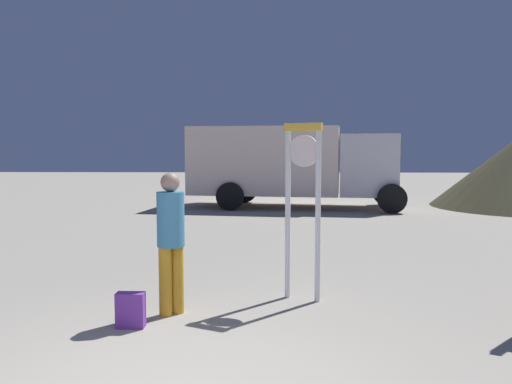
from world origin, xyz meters
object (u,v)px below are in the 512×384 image
Objects in this scene: backpack at (131,310)px; person_near_clock at (171,236)px; standing_clock at (303,192)px; box_truck_near at (290,162)px.

person_near_clock is at bearing 52.31° from backpack.
person_near_clock is at bearing -157.31° from standing_clock.
standing_clock is 10.86m from box_truck_near.
backpack is at bearing -100.22° from box_truck_near.
backpack is (-0.36, -0.47, -0.75)m from person_near_clock.
standing_clock reaches higher than person_near_clock.
standing_clock reaches higher than backpack.
backpack is (-1.95, -1.13, -1.22)m from standing_clock.
backpack is at bearing -149.85° from standing_clock.
box_truck_near reaches higher than backpack.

